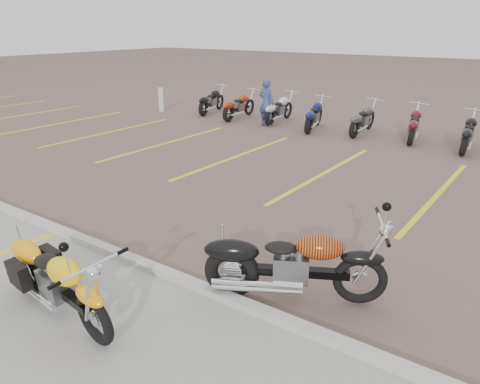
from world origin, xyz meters
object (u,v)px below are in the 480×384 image
Objects in this scene: person_a at (266,103)px; bollard at (161,100)px; yellow_cruiser at (60,282)px; flame_cruiser at (290,267)px.

person_a is 5.23m from bollard.
bollard reaches higher than yellow_cruiser.
flame_cruiser is at bearing 125.66° from person_a.
yellow_cruiser is at bearing -165.93° from flame_cruiser.
flame_cruiser is 2.20× the size of bollard.
person_a is at bearing 117.73° from yellow_cruiser.
bollard is at bearing 2.32° from person_a.
yellow_cruiser is 14.79m from bollard.
flame_cruiser reaches higher than yellow_cruiser.
person_a is (-4.23, 11.44, 0.37)m from yellow_cruiser.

